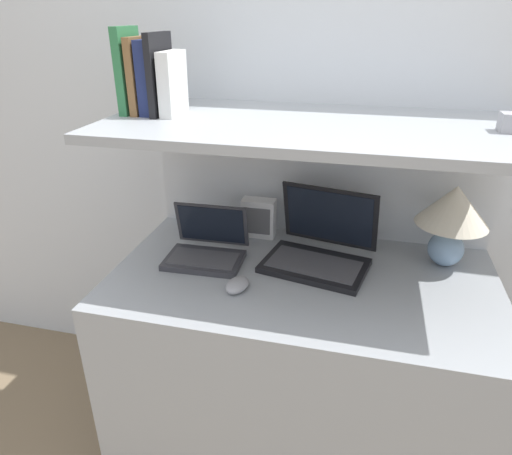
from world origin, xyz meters
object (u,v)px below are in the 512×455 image
at_px(book_navy, 150,78).
at_px(table_lamp, 453,214).
at_px(laptop_large, 320,248).
at_px(computer_mouse, 237,285).
at_px(router_box, 259,218).
at_px(book_brown, 139,76).
at_px(book_white, 173,84).
at_px(laptop_small, 207,248).
at_px(book_black, 160,75).
at_px(book_green, 129,71).

bearing_deg(book_navy, table_lamp, 7.39).
distance_m(laptop_large, computer_mouse, 0.33).
distance_m(router_box, book_brown, 0.66).
xyz_separation_m(laptop_large, book_white, (-0.48, -0.04, 0.53)).
xyz_separation_m(table_lamp, computer_mouse, (-0.64, -0.32, -0.17)).
xyz_separation_m(laptop_large, router_box, (-0.25, 0.15, 0.02)).
xyz_separation_m(laptop_small, book_brown, (-0.20, 0.03, 0.56)).
bearing_deg(book_black, computer_mouse, -34.22).
relative_size(router_box, book_black, 0.61).
xyz_separation_m(computer_mouse, book_navy, (-0.33, 0.20, 0.58)).
height_order(laptop_small, book_green, book_green).
bearing_deg(computer_mouse, laptop_large, 46.33).
bearing_deg(laptop_small, table_lamp, 10.87).
distance_m(book_green, book_brown, 0.04).
relative_size(book_green, book_black, 1.06).
height_order(router_box, book_black, book_black).
xyz_separation_m(laptop_small, computer_mouse, (0.16, -0.17, -0.02)).
height_order(laptop_large, book_navy, book_navy).
bearing_deg(laptop_large, table_lamp, 11.61).
bearing_deg(router_box, table_lamp, -5.76).
xyz_separation_m(book_brown, book_navy, (0.03, 0.00, -0.00)).
bearing_deg(laptop_small, book_navy, 170.45).
bearing_deg(computer_mouse, book_white, 141.82).
bearing_deg(book_white, router_box, 40.34).
height_order(book_brown, book_white, book_brown).
bearing_deg(computer_mouse, laptop_small, 133.08).
bearing_deg(book_white, book_brown, 180.00).
bearing_deg(book_brown, book_white, 0.00).
height_order(router_box, book_white, book_white).
xyz_separation_m(book_green, book_white, (0.14, 0.00, -0.03)).
xyz_separation_m(laptop_large, computer_mouse, (-0.23, -0.24, -0.04)).
relative_size(laptop_large, book_brown, 1.71).
distance_m(book_brown, book_white, 0.11).
bearing_deg(book_white, laptop_small, -16.91).
xyz_separation_m(laptop_small, book_navy, (-0.17, 0.03, 0.56)).
bearing_deg(table_lamp, laptop_large, -168.39).
bearing_deg(book_green, computer_mouse, -26.52).
height_order(router_box, book_brown, book_brown).
xyz_separation_m(router_box, book_white, (-0.23, -0.19, 0.51)).
distance_m(book_brown, book_black, 0.07).
distance_m(laptop_small, book_green, 0.63).
relative_size(book_green, book_brown, 1.12).
relative_size(book_black, book_white, 1.27).
relative_size(computer_mouse, book_black, 0.45).
distance_m(laptop_large, book_white, 0.72).
bearing_deg(computer_mouse, book_black, 145.78).
relative_size(table_lamp, book_green, 1.11).
distance_m(book_navy, book_white, 0.08).
relative_size(book_green, book_navy, 1.16).
bearing_deg(book_black, laptop_small, -12.07).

